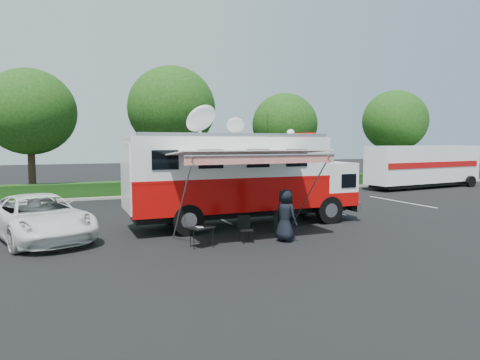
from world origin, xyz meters
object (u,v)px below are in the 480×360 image
Objects in this scene: trash_bin at (280,222)px; semi_trailer at (424,166)px; folding_table at (202,228)px; white_suv at (40,239)px; command_truck at (243,177)px.

trash_bin is 0.07× the size of semi_trailer.
white_suv is at bearing 146.13° from folding_table.
white_suv is at bearing 165.39° from trash_bin.
command_truck is 4.49m from folding_table.
white_suv is 6.23m from folding_table.
command_truck reaches higher than white_suv.
folding_table is (-2.85, -3.16, -1.43)m from command_truck.
folding_table is 1.21× the size of trash_bin.
command_truck is 1.71× the size of white_suv.
trash_bin is 21.12m from semi_trailer.
semi_trailer is at bearing -1.38° from white_suv.
command_truck is 20.85m from semi_trailer.
folding_table is at bearing -161.97° from trash_bin.
white_suv is 0.54× the size of semi_trailer.
white_suv reaches higher than trash_bin.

